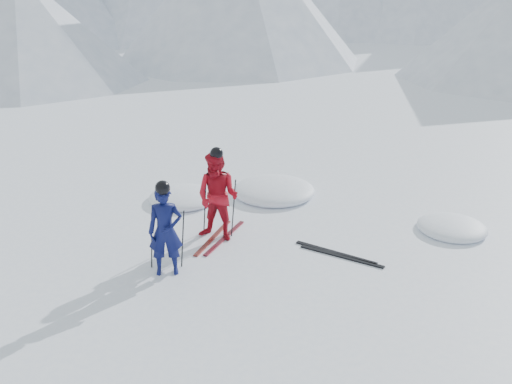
{
  "coord_description": "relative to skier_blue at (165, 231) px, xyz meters",
  "views": [
    {
      "loc": [
        -1.27,
        -9.33,
        5.0
      ],
      "look_at": [
        -1.68,
        0.5,
        1.1
      ],
      "focal_mm": 38.0,
      "sensor_mm": 36.0,
      "label": 1
    }
  ],
  "objects": [
    {
      "name": "pole_blue_left",
      "position": [
        -0.3,
        0.15,
        -0.28
      ],
      "size": [
        0.11,
        0.08,
        1.12
      ],
      "primitive_type": "cylinder",
      "rotation": [
        0.05,
        0.08,
        0.0
      ],
      "color": "black",
      "rests_on": "ground"
    },
    {
      "name": "ski_worn_left",
      "position": [
        0.65,
        1.43,
        -0.82
      ],
      "size": [
        0.58,
        1.65,
        0.03
      ],
      "primitive_type": "cube",
      "rotation": [
        0.0,
        0.0,
        -0.3
      ],
      "color": "black",
      "rests_on": "ground"
    },
    {
      "name": "ski_loose_b",
      "position": [
        3.22,
        0.72,
        -0.82
      ],
      "size": [
        1.54,
        0.88,
        0.03
      ],
      "primitive_type": "cube",
      "rotation": [
        0.0,
        0.0,
        1.08
      ],
      "color": "black",
      "rests_on": "ground"
    },
    {
      "name": "pole_blue_right",
      "position": [
        0.25,
        0.25,
        -0.28
      ],
      "size": [
        0.11,
        0.07,
        1.12
      ],
      "primitive_type": "cylinder",
      "rotation": [
        -0.04,
        0.08,
        0.0
      ],
      "color": "black",
      "rests_on": "ground"
    },
    {
      "name": "skier_blue",
      "position": [
        0.0,
        0.0,
        0.0
      ],
      "size": [
        0.67,
        0.49,
        1.68
      ],
      "primitive_type": "imported",
      "rotation": [
        0.0,
        0.0,
        0.16
      ],
      "color": "#0B1045",
      "rests_on": "ground"
    },
    {
      "name": "pole_red_right",
      "position": [
        1.07,
        1.58,
        -0.22
      ],
      "size": [
        0.12,
        0.09,
        1.23
      ],
      "primitive_type": "cylinder",
      "rotation": [
        -0.05,
        0.08,
        0.0
      ],
      "color": "black",
      "rests_on": "ground"
    },
    {
      "name": "snow_lumps",
      "position": [
        2.0,
        3.42,
        -0.84
      ],
      "size": [
        7.52,
        3.65,
        0.45
      ],
      "color": "white",
      "rests_on": "ground"
    },
    {
      "name": "pole_red_left",
      "position": [
        0.47,
        1.68,
        -0.22
      ],
      "size": [
        0.12,
        0.1,
        1.23
      ],
      "primitive_type": "cylinder",
      "rotation": [
        0.06,
        0.08,
        0.0
      ],
      "color": "black",
      "rests_on": "ground"
    },
    {
      "name": "skier_red",
      "position": [
        0.77,
        1.43,
        0.09
      ],
      "size": [
        1.08,
        0.95,
        1.85
      ],
      "primitive_type": "imported",
      "rotation": [
        0.0,
        0.0,
        -0.33
      ],
      "color": "#AA0D1B",
      "rests_on": "ground"
    },
    {
      "name": "ground",
      "position": [
        3.23,
        0.78,
        -0.84
      ],
      "size": [
        160.0,
        160.0,
        0.0
      ],
      "primitive_type": "plane",
      "color": "white",
      "rests_on": "ground"
    },
    {
      "name": "ski_worn_right",
      "position": [
        0.89,
        1.43,
        -0.82
      ],
      "size": [
        0.7,
        1.62,
        0.03
      ],
      "primitive_type": "cube",
      "rotation": [
        0.0,
        0.0,
        -0.37
      ],
      "color": "black",
      "rests_on": "ground"
    },
    {
      "name": "ski_loose_a",
      "position": [
        3.12,
        0.87,
        -0.82
      ],
      "size": [
        1.52,
        0.93,
        0.03
      ],
      "primitive_type": "cube",
      "rotation": [
        0.0,
        0.0,
        1.05
      ],
      "color": "black",
      "rests_on": "ground"
    }
  ]
}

